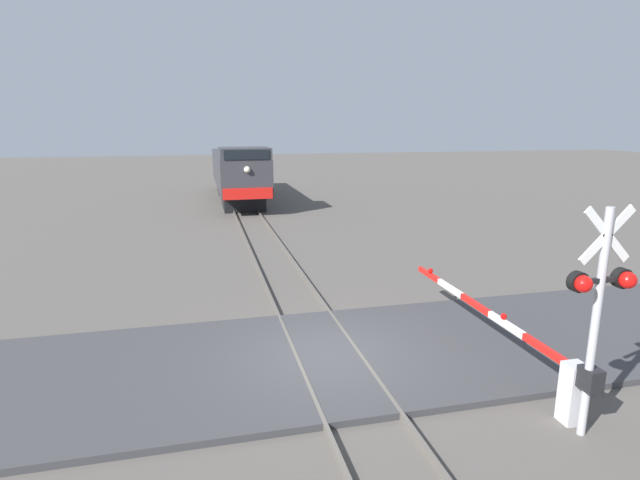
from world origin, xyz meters
TOP-DOWN VIEW (x-y plane):
  - ground_plane at (0.00, 0.00)m, footprint 160.00×160.00m
  - rail_track_left at (-0.72, 0.00)m, footprint 0.08×80.00m
  - rail_track_right at (0.72, 0.00)m, footprint 0.08×80.00m
  - road_surface at (0.00, 0.00)m, footprint 36.00×5.24m
  - locomotive at (0.00, 25.31)m, footprint 2.98×14.82m
  - crossing_signal at (3.59, -3.77)m, footprint 1.18×0.33m
  - crossing_gate at (3.65, -2.30)m, footprint 0.36×7.03m

SIDE VIEW (x-z plane):
  - ground_plane at x=0.00m, z-range 0.00..0.00m
  - road_surface at x=0.00m, z-range 0.00..0.14m
  - rail_track_left at x=-0.72m, z-range 0.00..0.15m
  - rail_track_right at x=0.72m, z-range 0.00..0.15m
  - crossing_gate at x=3.65m, z-range 0.17..1.41m
  - locomotive at x=0.00m, z-range 0.02..3.95m
  - crossing_signal at x=3.59m, z-range 0.49..4.51m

